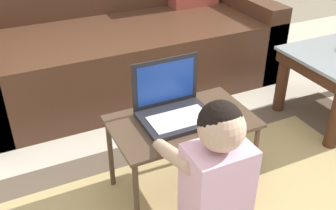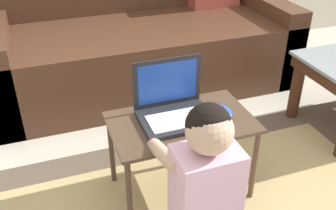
% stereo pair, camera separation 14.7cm
% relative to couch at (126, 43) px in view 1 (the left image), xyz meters
% --- Properties ---
extents(ground_plane, '(16.00, 16.00, 0.00)m').
position_rel_couch_xyz_m(ground_plane, '(-0.26, -1.26, -0.29)').
color(ground_plane, beige).
extents(couch, '(1.99, 0.91, 0.82)m').
position_rel_couch_xyz_m(couch, '(0.00, 0.00, 0.00)').
color(couch, '#4C2D1E').
rests_on(couch, ground_plane).
extents(laptop_desk, '(0.62, 0.37, 0.39)m').
position_rel_couch_xyz_m(laptop_desk, '(-0.17, -1.17, 0.06)').
color(laptop_desk, '#4C3828').
rests_on(laptop_desk, ground_plane).
extents(laptop, '(0.31, 0.24, 0.24)m').
position_rel_couch_xyz_m(laptop, '(-0.19, -1.13, 0.14)').
color(laptop, '#232328').
rests_on(laptop, laptop_desk).
extents(computer_mouse, '(0.07, 0.11, 0.04)m').
position_rel_couch_xyz_m(computer_mouse, '(0.02, -1.19, 0.12)').
color(computer_mouse, '#234CB2').
rests_on(computer_mouse, laptop_desk).
extents(person_seated, '(0.30, 0.40, 0.69)m').
position_rel_couch_xyz_m(person_seated, '(-0.22, -1.54, 0.02)').
color(person_seated, '#E5B2CC').
rests_on(person_seated, ground_plane).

